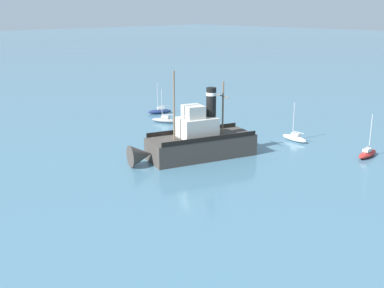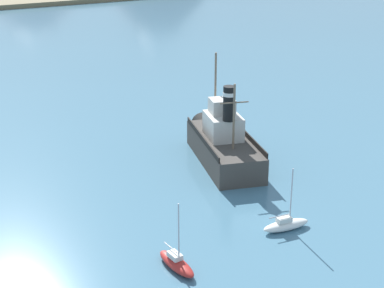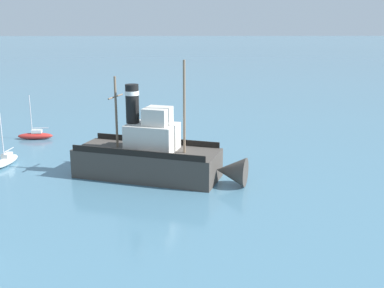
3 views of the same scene
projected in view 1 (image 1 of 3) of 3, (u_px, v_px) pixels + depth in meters
name	position (u px, v px, depth m)	size (l,w,h in m)	color
ground_plane	(191.00, 157.00, 54.33)	(600.00, 600.00, 0.00)	#477289
old_tugboat	(196.00, 142.00, 53.48)	(7.90, 14.74, 9.90)	#423D38
sailboat_red	(367.00, 153.00, 54.07)	(1.26, 3.84, 4.90)	#B22823
sailboat_grey	(164.00, 120.00, 70.12)	(3.89, 2.70, 4.90)	gray
sailboat_navy	(160.00, 111.00, 75.98)	(2.71, 3.88, 4.90)	navy
sailboat_white	(295.00, 138.00, 60.52)	(3.92, 1.61, 4.90)	white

